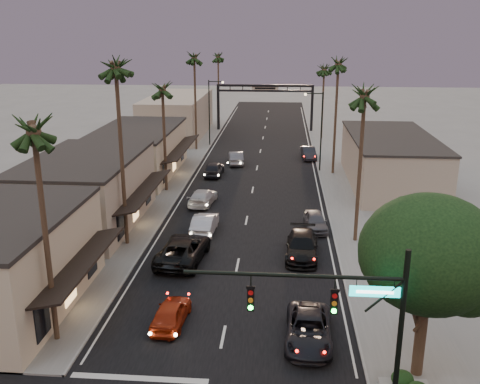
% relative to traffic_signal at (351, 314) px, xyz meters
% --- Properties ---
extents(ground, '(200.00, 200.00, 0.00)m').
position_rel_traffic_signal_xyz_m(ground, '(-5.69, 36.00, -5.08)').
color(ground, slate).
rests_on(ground, ground).
extents(road, '(14.00, 120.00, 0.02)m').
position_rel_traffic_signal_xyz_m(road, '(-5.69, 41.00, -5.08)').
color(road, black).
rests_on(road, ground).
extents(sidewalk_left, '(5.00, 92.00, 0.12)m').
position_rel_traffic_signal_xyz_m(sidewalk_left, '(-15.19, 48.00, -5.02)').
color(sidewalk_left, slate).
rests_on(sidewalk_left, ground).
extents(sidewalk_right, '(5.00, 92.00, 0.12)m').
position_rel_traffic_signal_xyz_m(sidewalk_right, '(3.81, 48.00, -5.02)').
color(sidewalk_right, slate).
rests_on(sidewalk_right, ground).
extents(storefront_mid, '(8.00, 14.00, 5.50)m').
position_rel_traffic_signal_xyz_m(storefront_mid, '(-18.69, 22.00, -2.33)').
color(storefront_mid, '#A29781').
rests_on(storefront_mid, ground).
extents(storefront_far, '(8.00, 16.00, 5.00)m').
position_rel_traffic_signal_xyz_m(storefront_far, '(-18.69, 38.00, -2.58)').
color(storefront_far, '#C5B896').
rests_on(storefront_far, ground).
extents(storefront_dist, '(8.00, 20.00, 6.00)m').
position_rel_traffic_signal_xyz_m(storefront_dist, '(-18.69, 61.00, -2.08)').
color(storefront_dist, '#A29781').
rests_on(storefront_dist, ground).
extents(building_right, '(8.00, 18.00, 5.00)m').
position_rel_traffic_signal_xyz_m(building_right, '(8.31, 36.00, -2.58)').
color(building_right, '#A29781').
rests_on(building_right, ground).
extents(traffic_signal, '(8.51, 0.22, 7.80)m').
position_rel_traffic_signal_xyz_m(traffic_signal, '(0.00, 0.00, 0.00)').
color(traffic_signal, black).
rests_on(traffic_signal, ground).
extents(corner_tree, '(6.20, 6.20, 8.80)m').
position_rel_traffic_signal_xyz_m(corner_tree, '(3.79, 3.45, 0.90)').
color(corner_tree, '#38281C').
rests_on(corner_tree, ground).
extents(arch, '(15.20, 0.40, 7.27)m').
position_rel_traffic_signal_xyz_m(arch, '(-5.69, 66.00, 0.45)').
color(arch, black).
rests_on(arch, ground).
extents(streetlight_right, '(2.13, 0.30, 9.00)m').
position_rel_traffic_signal_xyz_m(streetlight_right, '(1.23, 41.00, 0.25)').
color(streetlight_right, black).
rests_on(streetlight_right, ground).
extents(streetlight_left, '(2.13, 0.30, 9.00)m').
position_rel_traffic_signal_xyz_m(streetlight_left, '(-12.61, 54.00, 0.25)').
color(streetlight_left, black).
rests_on(streetlight_left, ground).
extents(palm_la, '(3.20, 3.20, 13.20)m').
position_rel_traffic_signal_xyz_m(palm_la, '(-14.29, 5.00, 6.36)').
color(palm_la, '#38281C').
rests_on(palm_la, ground).
extents(palm_lb, '(3.20, 3.20, 15.20)m').
position_rel_traffic_signal_xyz_m(palm_lb, '(-14.29, 18.00, 8.30)').
color(palm_lb, '#38281C').
rests_on(palm_lb, ground).
extents(palm_lc, '(3.20, 3.20, 12.20)m').
position_rel_traffic_signal_xyz_m(palm_lc, '(-14.29, 32.00, 5.39)').
color(palm_lc, '#38281C').
rests_on(palm_lc, ground).
extents(palm_ld, '(3.20, 3.20, 14.20)m').
position_rel_traffic_signal_xyz_m(palm_ld, '(-14.29, 51.00, 7.33)').
color(palm_ld, '#38281C').
rests_on(palm_ld, ground).
extents(palm_ra, '(3.20, 3.20, 13.20)m').
position_rel_traffic_signal_xyz_m(palm_ra, '(2.91, 20.00, 6.36)').
color(palm_ra, '#38281C').
rests_on(palm_ra, ground).
extents(palm_rb, '(3.20, 3.20, 14.20)m').
position_rel_traffic_signal_xyz_m(palm_rb, '(2.91, 40.00, 7.33)').
color(palm_rb, '#38281C').
rests_on(palm_rb, ground).
extents(palm_rc, '(3.20, 3.20, 12.20)m').
position_rel_traffic_signal_xyz_m(palm_rc, '(2.91, 60.00, 5.39)').
color(palm_rc, '#38281C').
rests_on(palm_rc, ground).
extents(palm_far, '(3.20, 3.20, 13.20)m').
position_rel_traffic_signal_xyz_m(palm_far, '(-13.99, 74.00, 6.36)').
color(palm_far, '#38281C').
rests_on(palm_far, ground).
extents(oncoming_red, '(1.86, 4.12, 1.37)m').
position_rel_traffic_signal_xyz_m(oncoming_red, '(-8.67, 7.06, -4.40)').
color(oncoming_red, '#95220A').
rests_on(oncoming_red, ground).
extents(oncoming_pickup, '(3.42, 6.48, 1.74)m').
position_rel_traffic_signal_xyz_m(oncoming_pickup, '(-9.53, 15.42, -4.21)').
color(oncoming_pickup, black).
rests_on(oncoming_pickup, ground).
extents(oncoming_silver, '(1.77, 4.73, 1.54)m').
position_rel_traffic_signal_xyz_m(oncoming_silver, '(-8.81, 20.92, -4.31)').
color(oncoming_silver, '#AEAEB4').
rests_on(oncoming_silver, ground).
extents(oncoming_white, '(2.47, 5.05, 1.41)m').
position_rel_traffic_signal_xyz_m(oncoming_white, '(-10.03, 28.06, -4.37)').
color(oncoming_white, '#B7B7B7').
rests_on(oncoming_white, ground).
extents(oncoming_dgrey, '(1.99, 4.64, 1.56)m').
position_rel_traffic_signal_xyz_m(oncoming_dgrey, '(-10.25, 38.15, -4.30)').
color(oncoming_dgrey, black).
rests_on(oncoming_dgrey, ground).
extents(oncoming_grey_far, '(2.26, 4.87, 1.54)m').
position_rel_traffic_signal_xyz_m(oncoming_grey_far, '(-8.32, 43.65, -4.31)').
color(oncoming_grey_far, '#57565C').
rests_on(oncoming_grey_far, ground).
extents(curbside_near, '(2.60, 5.25, 1.43)m').
position_rel_traffic_signal_xyz_m(curbside_near, '(-1.23, 5.93, -4.37)').
color(curbside_near, black).
rests_on(curbside_near, ground).
extents(curbside_black, '(2.50, 5.60, 1.60)m').
position_rel_traffic_signal_xyz_m(curbside_black, '(-1.24, 16.80, -4.28)').
color(curbside_black, black).
rests_on(curbside_black, ground).
extents(curbside_grey, '(2.02, 4.29, 1.42)m').
position_rel_traffic_signal_xyz_m(curbside_grey, '(0.02, 22.30, -4.37)').
color(curbside_grey, '#4A4A4F').
rests_on(curbside_grey, ground).
extents(curbside_far, '(1.93, 4.56, 1.46)m').
position_rel_traffic_signal_xyz_m(curbside_far, '(0.51, 47.07, -4.35)').
color(curbside_far, black).
rests_on(curbside_far, ground).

